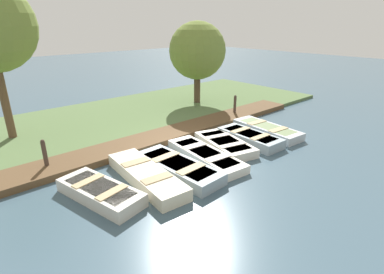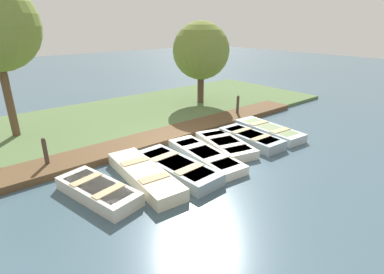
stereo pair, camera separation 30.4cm
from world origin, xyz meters
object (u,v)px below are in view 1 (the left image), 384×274
Objects in this scene: rowboat_3 at (205,155)px; rowboat_4 at (225,144)px; rowboat_2 at (178,167)px; mooring_post_near at (45,156)px; park_tree_left at (197,51)px; rowboat_0 at (100,192)px; rowboat_1 at (146,175)px; rowboat_6 at (267,129)px; rowboat_5 at (250,138)px; mooring_post_far at (235,106)px.

rowboat_4 is (-0.23, 1.28, 0.02)m from rowboat_3.
mooring_post_near reaches higher than rowboat_2.
rowboat_0 is at bearing -57.14° from park_tree_left.
rowboat_1 is 3.78m from rowboat_4.
rowboat_0 is at bearing -84.51° from rowboat_6.
rowboat_5 reaches higher than rowboat_4.
park_tree_left is at bearing 110.53° from rowboat_0.
park_tree_left reaches higher than rowboat_1.
rowboat_4 is 4.37m from mooring_post_far.
rowboat_2 is 3.93m from rowboat_5.
rowboat_6 reaches higher than rowboat_4.
mooring_post_near is at bearing -115.46° from rowboat_3.
rowboat_2 is at bearing -77.52° from rowboat_3.
park_tree_left is (-5.71, 0.99, 2.94)m from rowboat_6.
mooring_post_far is (0.00, 9.39, 0.00)m from mooring_post_near.
rowboat_3 is at bearing 58.76° from mooring_post_near.
park_tree_left is (-5.80, 7.43, 2.92)m from rowboat_1.
rowboat_4 is 1.27m from rowboat_5.
mooring_post_far is (-2.55, 3.52, 0.40)m from rowboat_4.
rowboat_1 is 1.10× the size of rowboat_6.
rowboat_0 is 1.03× the size of rowboat_5.
park_tree_left is at bearing 177.46° from mooring_post_far.
rowboat_6 is 6.50m from park_tree_left.
rowboat_5 is 3.63m from mooring_post_far.
rowboat_0 is at bearing -86.36° from rowboat_1.
rowboat_0 is at bearing -88.63° from rowboat_5.
rowboat_3 is at bearing 93.73° from rowboat_2.
rowboat_6 is 2.81m from mooring_post_far.
rowboat_4 is at bearing -99.06° from rowboat_5.
rowboat_1 reaches higher than rowboat_3.
mooring_post_far reaches higher than rowboat_1.
rowboat_3 is 5.56m from mooring_post_far.
rowboat_5 is 6.99m from park_tree_left.
rowboat_5 reaches higher than rowboat_6.
mooring_post_far is at bearing 143.23° from rowboat_5.
mooring_post_near reaches higher than rowboat_1.
rowboat_0 reaches higher than rowboat_3.
rowboat_1 is at bearing -88.57° from rowboat_5.
park_tree_left is (-5.62, 3.65, 2.95)m from rowboat_4.
rowboat_3 is 1.30m from rowboat_4.
rowboat_2 is 5.35m from rowboat_6.
rowboat_3 is at bearing 93.49° from rowboat_1.
rowboat_1 reaches higher than rowboat_5.
rowboat_2 is at bearing 72.11° from rowboat_0.
rowboat_4 is at bearing 97.45° from rowboat_1.
park_tree_left is at bearing 132.77° from rowboat_1.
park_tree_left is at bearing 160.88° from rowboat_4.
rowboat_4 reaches higher than rowboat_3.
mooring_post_near is at bearing -90.00° from mooring_post_far.
rowboat_2 is at bearing 83.29° from rowboat_1.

